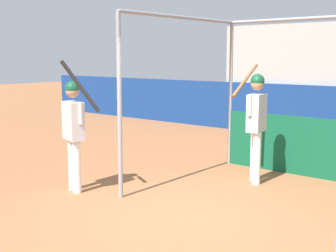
% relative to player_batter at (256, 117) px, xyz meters
% --- Properties ---
extents(ground_plane, '(60.00, 60.00, 0.00)m').
position_rel_player_batter_xyz_m(ground_plane, '(0.23, -2.30, -1.16)').
color(ground_plane, '#935B38').
extents(batting_cage, '(3.47, 3.19, 2.88)m').
position_rel_player_batter_xyz_m(batting_cage, '(0.54, 0.37, 0.06)').
color(batting_cage, gray).
rests_on(batting_cage, ground).
extents(player_batter, '(0.55, 0.87, 2.05)m').
position_rel_player_batter_xyz_m(player_batter, '(0.00, 0.00, 0.00)').
color(player_batter, white).
rests_on(player_batter, ground).
extents(player_waiting, '(0.83, 0.54, 2.13)m').
position_rel_player_batter_xyz_m(player_waiting, '(-1.96, -2.37, -0.07)').
color(player_waiting, white).
rests_on(player_waiting, ground).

